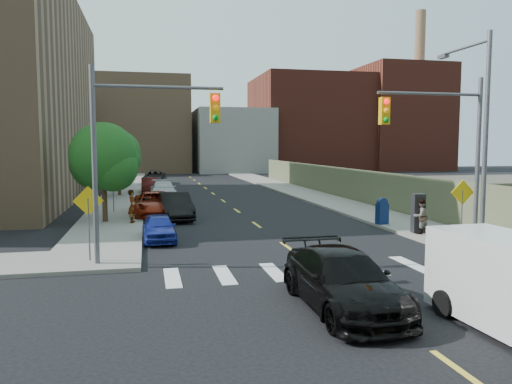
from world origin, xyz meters
name	(u,v)px	position (x,y,z in m)	size (l,w,h in m)	color
ground	(370,306)	(0.00, 0.00, 0.00)	(160.00, 160.00, 0.00)	black
sidewalk_nw	(127,186)	(-7.75, 41.50, 0.07)	(3.50, 73.00, 0.15)	gray
sidewalk_ne	(271,183)	(7.75, 41.50, 0.07)	(3.50, 73.00, 0.15)	gray
fence_north	(331,181)	(9.60, 28.00, 1.25)	(0.12, 44.00, 2.50)	#646446
gravel_lot	(502,189)	(28.00, 30.00, 0.03)	(36.00, 42.00, 0.06)	#595447
bg_bldg_west	(37,134)	(-22.00, 70.00, 6.00)	(14.00, 18.00, 12.00)	#592319
bg_bldg_midwest	(144,126)	(-6.00, 72.00, 7.50)	(14.00, 16.00, 15.00)	#8C6B4C
bg_bldg_center	(231,141)	(8.00, 70.00, 5.00)	(12.00, 16.00, 10.00)	gray
bg_bldg_east	(308,124)	(22.00, 72.00, 8.00)	(18.00, 18.00, 16.00)	#592319
bg_bldg_fareast	(397,119)	(38.00, 70.00, 9.00)	(14.00, 16.00, 18.00)	#592319
smokestack	(418,91)	(42.00, 70.00, 14.00)	(1.80, 1.80, 28.00)	#8C6B4C
signal_nw	(139,138)	(-5.98, 6.00, 4.53)	(4.59, 0.30, 7.00)	#59595E
signal_ne	(445,139)	(5.98, 6.00, 4.53)	(4.59, 0.30, 7.00)	#59595E
streetlight_ne	(480,123)	(8.20, 6.90, 5.22)	(0.25, 3.70, 9.00)	#59595E
warn_sign_nw	(88,209)	(-7.80, 6.50, 1.99)	(1.06, 0.06, 2.83)	#59595E
warn_sign_ne	(462,200)	(7.20, 6.50, 1.99)	(1.06, 0.06, 2.83)	#59595E
warn_sign_midwest	(113,182)	(-7.80, 20.00, 1.99)	(1.06, 0.06, 2.83)	#59595E
tree_west_near	(104,160)	(-8.00, 16.05, 3.48)	(3.66, 3.64, 5.52)	#332114
tree_west_far	(119,155)	(-8.00, 31.05, 3.48)	(3.66, 3.64, 5.52)	#332114
parked_car_blue	(159,228)	(-5.26, 10.47, 0.61)	(1.44, 3.57, 1.22)	navy
parked_car_black	(175,206)	(-4.20, 17.00, 0.78)	(1.65, 4.73, 1.56)	black
parked_car_red	(155,204)	(-5.28, 18.55, 0.75)	(2.48, 5.37, 1.49)	#99240F
parked_car_silver	(163,189)	(-4.47, 29.37, 0.71)	(1.99, 4.89, 1.42)	#B7B9C0
parked_car_white	(162,190)	(-4.60, 28.93, 0.64)	(1.52, 3.77, 1.29)	silver
parked_car_maroon	(150,185)	(-5.50, 33.58, 0.70)	(1.48, 4.25, 1.40)	#400F0C
parked_car_grey	(155,177)	(-4.85, 44.36, 0.75)	(2.49, 5.40, 1.50)	black
black_sedan	(343,280)	(-0.80, -0.04, 0.76)	(2.13, 5.23, 1.52)	black
mailbox	(382,211)	(6.30, 11.95, 0.82)	(0.62, 0.51, 1.38)	navy
payphone	(418,213)	(6.76, 9.19, 1.07)	(0.55, 0.45, 1.85)	black
pedestrian_west	(132,206)	(-6.53, 15.26, 1.03)	(0.65, 0.42, 1.77)	gray
pedestrian_east	(421,216)	(6.71, 8.87, 0.97)	(0.80, 0.62, 1.65)	gray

